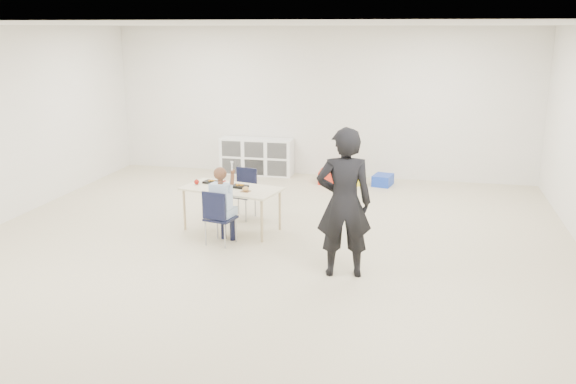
% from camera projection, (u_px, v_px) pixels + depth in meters
% --- Properties ---
extents(room, '(9.00, 9.02, 2.80)m').
position_uv_depth(room, '(256.00, 147.00, 7.22)').
color(room, beige).
rests_on(room, ground).
extents(table, '(1.45, 0.94, 0.62)m').
position_uv_depth(table, '(232.00, 209.00, 8.53)').
color(table, beige).
rests_on(table, ground).
extents(chair_near, '(0.42, 0.40, 0.74)m').
position_uv_depth(chair_near, '(221.00, 217.00, 7.97)').
color(chair_near, black).
rests_on(chair_near, ground).
extents(chair_far, '(0.42, 0.40, 0.74)m').
position_uv_depth(chair_far, '(242.00, 194.00, 9.06)').
color(chair_far, black).
rests_on(chair_far, ground).
extents(child, '(0.59, 0.59, 1.16)m').
position_uv_depth(child, '(220.00, 201.00, 7.91)').
color(child, '#B2CAF1').
rests_on(child, chair_near).
extents(lunch_tray_near, '(0.25, 0.20, 0.03)m').
position_uv_depth(lunch_tray_near, '(240.00, 186.00, 8.46)').
color(lunch_tray_near, black).
rests_on(lunch_tray_near, table).
extents(lunch_tray_far, '(0.25, 0.20, 0.03)m').
position_uv_depth(lunch_tray_far, '(212.00, 182.00, 8.70)').
color(lunch_tray_far, black).
rests_on(lunch_tray_far, table).
extents(milk_carton, '(0.08, 0.08, 0.10)m').
position_uv_depth(milk_carton, '(227.00, 186.00, 8.35)').
color(milk_carton, white).
rests_on(milk_carton, table).
extents(bread_roll, '(0.09, 0.09, 0.07)m').
position_uv_depth(bread_roll, '(246.00, 189.00, 8.25)').
color(bread_roll, tan).
rests_on(bread_roll, table).
extents(apple_near, '(0.07, 0.07, 0.07)m').
position_uv_depth(apple_near, '(225.00, 183.00, 8.57)').
color(apple_near, maroon).
rests_on(apple_near, table).
extents(apple_far, '(0.07, 0.07, 0.07)m').
position_uv_depth(apple_far, '(197.00, 182.00, 8.62)').
color(apple_far, maroon).
rests_on(apple_far, table).
extents(cubby_shelf, '(1.40, 0.40, 0.70)m').
position_uv_depth(cubby_shelf, '(257.00, 156.00, 11.78)').
color(cubby_shelf, white).
rests_on(cubby_shelf, ground).
extents(adult, '(0.70, 0.53, 1.73)m').
position_uv_depth(adult, '(344.00, 203.00, 6.84)').
color(adult, black).
rests_on(adult, ground).
extents(bin_red, '(0.36, 0.46, 0.22)m').
position_uv_depth(bin_red, '(329.00, 177.00, 11.20)').
color(bin_red, red).
rests_on(bin_red, ground).
extents(bin_yellow, '(0.38, 0.46, 0.21)m').
position_uv_depth(bin_yellow, '(352.00, 178.00, 11.13)').
color(bin_yellow, yellow).
rests_on(bin_yellow, ground).
extents(bin_blue, '(0.39, 0.46, 0.20)m').
position_uv_depth(bin_blue, '(383.00, 180.00, 11.00)').
color(bin_blue, '#1738AD').
rests_on(bin_blue, ground).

